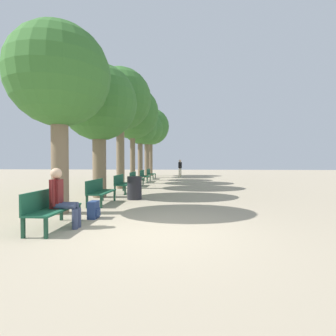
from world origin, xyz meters
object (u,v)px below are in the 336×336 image
tree_row_0 (59,78)px  backpack (94,210)px  pedestrian_near (180,167)px  tree_row_3 (132,113)px  tree_row_5 (147,129)px  person_seated (62,197)px  tree_row_6 (151,127)px  bench_row_3 (135,178)px  bench_row_0 (50,206)px  bench_row_5 (150,173)px  bench_row_1 (99,190)px  tree_row_2 (120,100)px  tree_row_4 (140,128)px  tree_row_1 (99,104)px  trash_bin (134,188)px  bench_row_4 (144,175)px  bench_row_2 (122,183)px

tree_row_0 → backpack: (1.14, -0.56, -3.51)m
pedestrian_near → tree_row_3: bearing=-112.2°
tree_row_5 → person_seated: tree_row_5 is taller
tree_row_6 → person_seated: bearing=-87.8°
bench_row_3 → pedestrian_near: pedestrian_near is taller
bench_row_0 → bench_row_5: 15.79m
bench_row_1 → tree_row_5: bearing=92.2°
tree_row_2 → tree_row_4: bearing=90.0°
tree_row_1 → tree_row_2: 3.49m
tree_row_0 → tree_row_5: size_ratio=0.90×
tree_row_5 → person_seated: bearing=-87.4°
bench_row_3 → tree_row_6: 11.61m
bench_row_0 → trash_bin: trash_bin is taller
bench_row_3 → tree_row_0: (-0.55, -7.90, 3.25)m
tree_row_4 → bench_row_4: bearing=-70.7°
bench_row_2 → tree_row_2: tree_row_2 is taller
tree_row_2 → tree_row_4: tree_row_2 is taller
bench_row_4 → tree_row_1: (-0.55, -7.78, 3.24)m
tree_row_4 → person_seated: (0.79, -14.17, -3.28)m
bench_row_3 → tree_row_4: size_ratio=0.30×
tree_row_2 → pedestrian_near: tree_row_2 is taller
tree_row_0 → person_seated: 3.50m
person_seated → backpack: person_seated is taller
bench_row_0 → backpack: size_ratio=3.67×
tree_row_2 → bench_row_3: bearing=66.3°
bench_row_4 → trash_bin: trash_bin is taller
tree_row_0 → trash_bin: size_ratio=5.95×
tree_row_6 → tree_row_0: bearing=-90.0°
tree_row_0 → tree_row_2: tree_row_2 is taller
bench_row_5 → bench_row_3: bearing=-90.0°
bench_row_0 → tree_row_6: size_ratio=0.24×
bench_row_3 → tree_row_1: size_ratio=0.30×
bench_row_2 → trash_bin: 2.19m
bench_row_1 → tree_row_1: (-0.55, 1.69, 3.24)m
bench_row_0 → tree_row_4: bearing=92.2°
bench_row_3 → bench_row_5: 6.32m
tree_row_6 → backpack: size_ratio=15.33×
bench_row_0 → bench_row_3: same height
tree_row_4 → tree_row_2: bearing=-90.0°
tree_row_5 → pedestrian_near: bearing=16.7°
bench_row_0 → tree_row_3: size_ratio=0.25×
bench_row_1 → bench_row_5: same height
bench_row_0 → tree_row_2: tree_row_2 is taller
bench_row_0 → tree_row_1: size_ratio=0.30×
bench_row_0 → tree_row_3: 12.11m
bench_row_5 → person_seated: person_seated is taller
bench_row_5 → person_seated: (0.24, -15.76, 0.21)m
tree_row_5 → bench_row_5: bearing=-73.4°
bench_row_4 → tree_row_6: size_ratio=0.24×
bench_row_3 → trash_bin: size_ratio=1.83×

